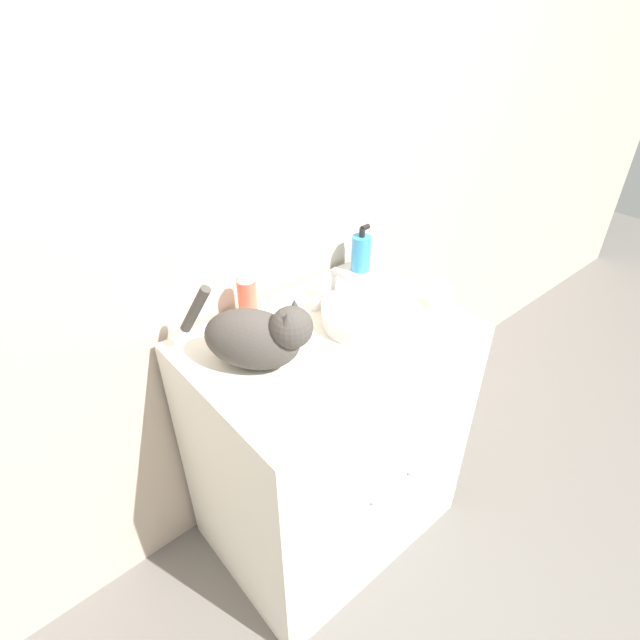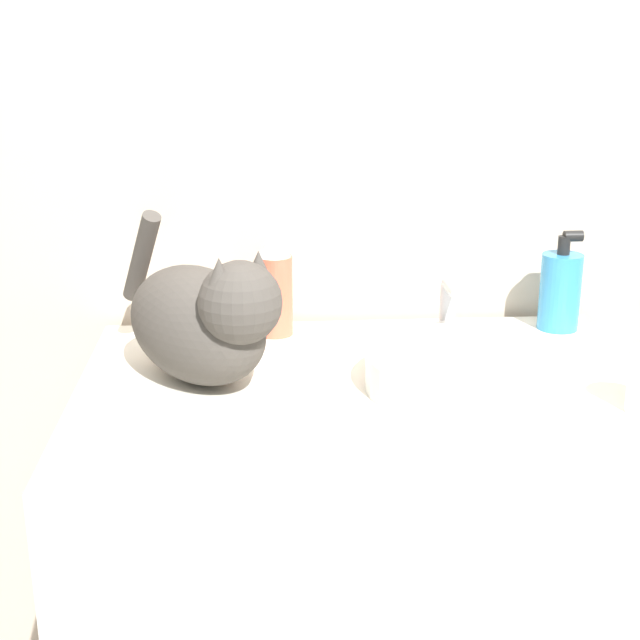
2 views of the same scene
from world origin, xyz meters
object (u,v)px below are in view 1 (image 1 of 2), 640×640
Objects in this scene: cat at (258,336)px; cup at (442,298)px; soap_bottle at (361,252)px; spray_bottle at (247,295)px.

cat reaches higher than cup.
cup is (0.01, -0.35, -0.03)m from soap_bottle.
cat is 2.04× the size of spray_bottle.
cat reaches higher than soap_bottle.
cup is at bearing -36.18° from spray_bottle.
cup is at bearing -88.29° from soap_bottle.
soap_bottle is 0.47m from spray_bottle.
cat is at bearing -160.80° from soap_bottle.
cat is 0.23m from spray_bottle.
cat is 4.11× the size of cup.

